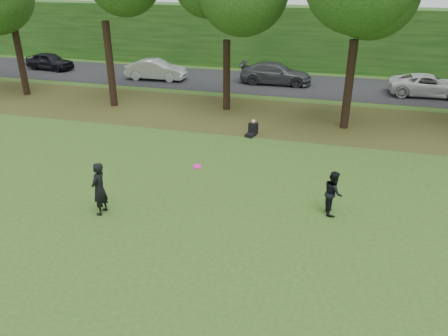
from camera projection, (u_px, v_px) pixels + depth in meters
The scene contains 9 objects.
ground at pixel (206, 242), 13.82m from camera, with size 120.00×120.00×0.00m, color #2C5019.
leaf_litter at pixel (273, 117), 25.21m from camera, with size 60.00×7.00×0.01m, color #4E3B1C.
street at pixel (290, 84), 32.22m from camera, with size 70.00×7.00×0.02m, color black.
far_hedge at pixel (301, 38), 36.43m from camera, with size 70.00×3.00×5.00m, color #183E11.
player_left at pixel (99, 189), 15.04m from camera, with size 0.70×0.46×1.93m, color black.
player_right at pixel (333, 193), 15.14m from camera, with size 0.78×0.61×1.60m, color black.
parked_cars at pixel (288, 76), 31.47m from camera, with size 40.27×3.08×1.52m.
frisbee at pixel (197, 166), 14.77m from camera, with size 0.33×0.34×0.11m.
seated_person at pixel (253, 129), 22.44m from camera, with size 0.59×0.81×0.83m.
Camera 1 is at (3.57, -11.01, 7.93)m, focal length 35.00 mm.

